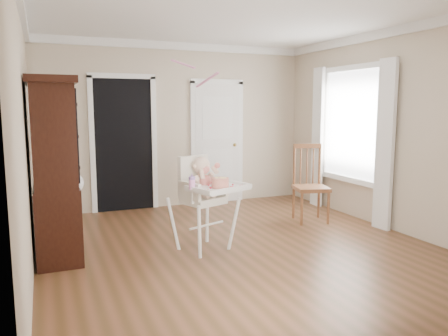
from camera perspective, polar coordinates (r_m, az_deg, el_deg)
name	(u,v)px	position (r m, az deg, el deg)	size (l,w,h in m)	color
floor	(240,248)	(5.27, 2.08, -10.41)	(5.00, 5.00, 0.00)	#51351B
ceiling	(241,12)	(5.10, 2.25, 19.70)	(5.00, 5.00, 0.00)	white
wall_back	(178,126)	(7.35, -6.07, 5.52)	(4.50, 4.50, 0.00)	#C1AE97
wall_left	(25,140)	(4.55, -24.55, 3.31)	(5.00, 5.00, 0.00)	#C1AE97
wall_right	(393,130)	(6.29, 21.17, 4.60)	(5.00, 5.00, 0.00)	#C1AE97
crown_molding	(241,18)	(5.09, 2.24, 19.04)	(4.50, 5.00, 0.12)	white
doorway	(124,142)	(7.15, -12.95, 3.35)	(1.06, 0.05, 2.22)	black
closet_door	(217,144)	(7.58, -0.89, 3.17)	(0.96, 0.09, 2.13)	white
window_right	(350,132)	(6.85, 16.07, 4.54)	(0.13, 1.84, 2.30)	white
high_chair	(204,192)	(5.05, -2.66, -3.11)	(0.86, 0.96, 1.12)	white
baby	(202,178)	(5.04, -2.86, -1.33)	(0.36, 0.26, 0.48)	beige
cake	(220,183)	(4.79, -0.49, -1.95)	(0.25, 0.25, 0.11)	silver
sippy_cup	(192,183)	(4.73, -4.20, -1.91)	(0.07, 0.07, 0.17)	#F998DE
china_cabinet	(55,169)	(5.16, -21.20, -0.09)	(0.52, 1.17, 1.97)	black
dining_chair	(310,186)	(6.49, 11.20, -2.27)	(0.56, 0.56, 1.12)	brown
streamer	(183,64)	(5.61, -5.41, 13.39)	(0.03, 0.50, 0.02)	pink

